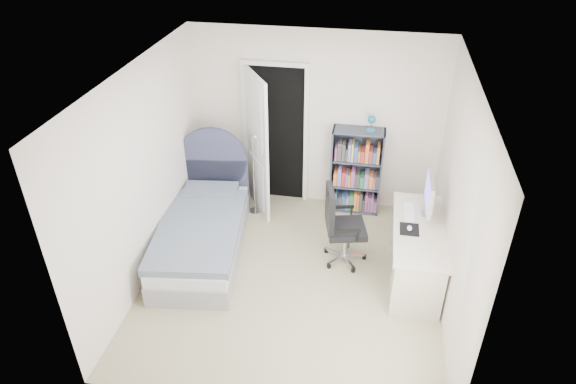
% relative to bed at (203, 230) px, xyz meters
% --- Properties ---
extents(room_shell, '(3.50, 3.70, 2.60)m').
position_rel_bed_xyz_m(room_shell, '(1.21, -0.38, 0.96)').
color(room_shell, gray).
rests_on(room_shell, ground).
extents(door, '(0.92, 0.72, 2.06)m').
position_rel_bed_xyz_m(door, '(0.54, 1.17, 0.75)').
color(door, black).
rests_on(door, ground).
extents(bed, '(1.22, 2.17, 1.27)m').
position_rel_bed_xyz_m(bed, '(0.00, 0.00, 0.00)').
color(bed, gray).
rests_on(bed, ground).
extents(nightstand, '(0.44, 0.44, 0.64)m').
position_rel_bed_xyz_m(nightstand, '(-0.01, 1.20, 0.14)').
color(nightstand, '#CAB67C').
rests_on(nightstand, ground).
extents(floor_lamp, '(0.18, 0.18, 1.23)m').
position_rel_bed_xyz_m(floor_lamp, '(0.46, 0.92, 0.22)').
color(floor_lamp, silver).
rests_on(floor_lamp, ground).
extents(bookcase, '(0.69, 0.30, 1.47)m').
position_rel_bed_xyz_m(bookcase, '(1.82, 1.27, 0.28)').
color(bookcase, '#3A4250').
rests_on(bookcase, ground).
extents(desk, '(0.59, 1.47, 1.20)m').
position_rel_bed_xyz_m(desk, '(2.62, -0.06, 0.11)').
color(desk, beige).
rests_on(desk, ground).
extents(office_chair, '(0.56, 0.58, 1.04)m').
position_rel_bed_xyz_m(office_chair, '(1.71, 0.08, 0.28)').
color(office_chair, silver).
rests_on(office_chair, ground).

